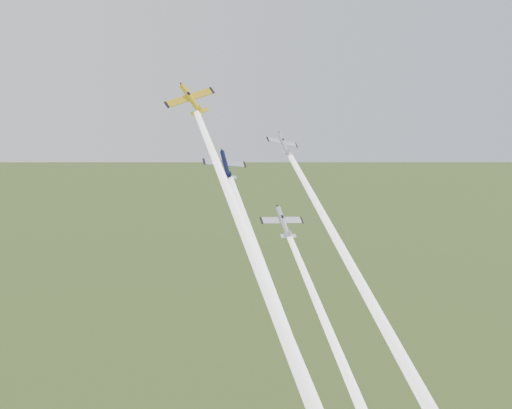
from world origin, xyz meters
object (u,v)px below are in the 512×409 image
at_px(plane_navy, 226,165).
at_px(plane_silver_right, 283,144).
at_px(plane_silver_low, 283,222).
at_px(plane_yellow, 191,99).

height_order(plane_navy, plane_silver_right, plane_silver_right).
relative_size(plane_navy, plane_silver_right, 1.20).
distance_m(plane_navy, plane_silver_low, 15.37).
relative_size(plane_silver_right, plane_silver_low, 0.85).
xyz_separation_m(plane_yellow, plane_silver_low, (10.91, -11.09, -20.21)).
distance_m(plane_silver_right, plane_silver_low, 17.82).
height_order(plane_silver_right, plane_silver_low, plane_silver_right).
xyz_separation_m(plane_navy, plane_silver_right, (11.56, -1.46, 3.29)).
bearing_deg(plane_silver_right, plane_yellow, -178.13).
distance_m(plane_navy, plane_silver_right, 12.11).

